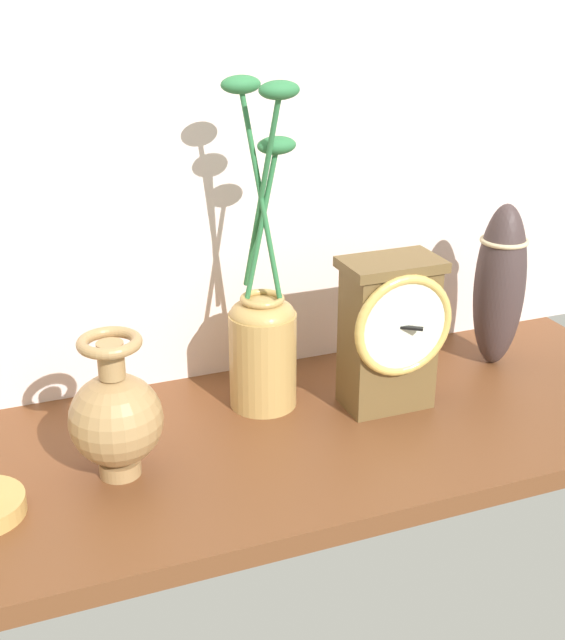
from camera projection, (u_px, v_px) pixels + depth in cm
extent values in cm
cube|color=brown|center=(281.00, 442.00, 97.09)|extent=(100.00, 36.00, 2.40)
cube|color=silver|center=(224.00, 119.00, 99.87)|extent=(120.00, 2.00, 65.00)
cube|color=brown|center=(388.00, 339.00, 99.88)|extent=(10.19, 6.34, 17.25)
cube|color=brown|center=(392.00, 264.00, 96.30)|extent=(11.41, 7.11, 1.20)
torus|color=#D7B258|center=(404.00, 326.00, 95.63)|extent=(12.28, 1.12, 12.28)
cylinder|color=silver|center=(404.00, 326.00, 95.55)|extent=(10.27, 0.40, 10.27)
cube|color=black|center=(406.00, 327.00, 95.29)|extent=(3.51, 2.78, 0.30)
cylinder|color=#A37E4E|center=(120.00, 467.00, 88.75)|extent=(4.36, 4.36, 1.60)
sphere|color=#A37E4E|center=(116.00, 420.00, 86.55)|extent=(9.70, 9.70, 9.70)
cylinder|color=#A37E4E|center=(111.00, 360.00, 83.93)|extent=(2.72, 2.72, 3.78)
torus|color=#A37E4E|center=(109.00, 343.00, 83.20)|extent=(6.49, 6.49, 1.17)
cylinder|color=tan|center=(263.00, 360.00, 100.92)|extent=(8.04, 8.04, 11.76)
ellipsoid|color=tan|center=(262.00, 314.00, 98.63)|extent=(7.63, 7.63, 3.82)
torus|color=tan|center=(262.00, 299.00, 97.89)|extent=(5.22, 5.22, 0.80)
cylinder|color=#2F7541|center=(261.00, 225.00, 94.46)|extent=(3.94, 1.46, 17.46)
ellipsoid|color=#2F7541|center=(277.00, 145.00, 91.22)|extent=(4.40, 2.80, 2.00)
cylinder|color=#2F7541|center=(261.00, 198.00, 93.24)|extent=(1.98, 7.99, 22.93)
ellipsoid|color=#2F7541|center=(279.00, 90.00, 85.65)|extent=(4.40, 2.80, 2.00)
cylinder|color=#2F7541|center=(261.00, 197.00, 93.23)|extent=(4.01, 3.09, 23.77)
ellipsoid|color=#2F7541|center=(241.00, 84.00, 89.06)|extent=(4.40, 2.80, 2.00)
ellipsoid|color=#3E302F|center=(500.00, 286.00, 109.61)|extent=(6.55, 6.55, 21.85)
torus|color=#CCB78C|center=(504.00, 241.00, 107.23)|extent=(6.17, 6.17, 0.60)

